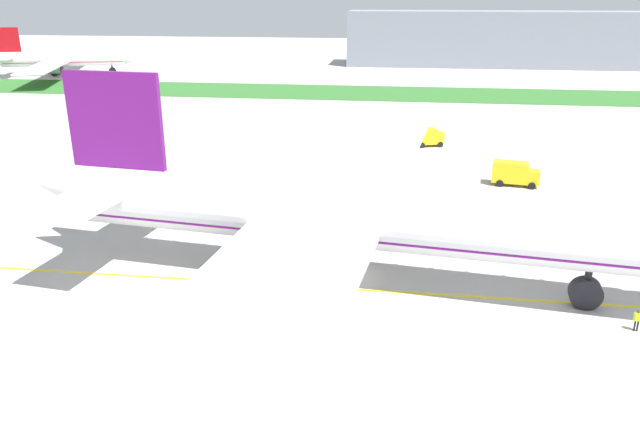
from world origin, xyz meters
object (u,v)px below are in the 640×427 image
object	(u,v)px
ground_crew_wingwalker_port	(638,318)
airliner_foreground	(337,216)
parked_airliner_far_left	(62,59)
service_truck_baggage_loader	(514,173)
service_truck_fuel_bowser	(428,137)

from	to	relation	value
ground_crew_wingwalker_port	airliner_foreground	bearing A→B (deg)	166.04
parked_airliner_far_left	airliner_foreground	bearing A→B (deg)	-52.67
ground_crew_wingwalker_port	parked_airliner_far_left	bearing A→B (deg)	132.03
service_truck_baggage_loader	ground_crew_wingwalker_port	bearing A→B (deg)	-85.18
service_truck_baggage_loader	service_truck_fuel_bowser	world-z (taller)	service_truck_baggage_loader
service_truck_baggage_loader	service_truck_fuel_bowser	xyz separation A→B (m)	(-10.33, 20.50, -0.11)
ground_crew_wingwalker_port	service_truck_fuel_bowser	size ratio (longest dim) A/B	0.34
service_truck_fuel_bowser	service_truck_baggage_loader	bearing A→B (deg)	-63.26
service_truck_fuel_bowser	ground_crew_wingwalker_port	bearing A→B (deg)	-76.69
ground_crew_wingwalker_port	service_truck_fuel_bowser	bearing A→B (deg)	103.31
ground_crew_wingwalker_port	service_truck_fuel_bowser	distance (m)	58.08
airliner_foreground	ground_crew_wingwalker_port	xyz separation A→B (m)	(22.92, -5.70, -4.80)
airliner_foreground	parked_airliner_far_left	bearing A→B (deg)	127.33
airliner_foreground	service_truck_baggage_loader	xyz separation A→B (m)	(19.89, 30.32, -4.21)
ground_crew_wingwalker_port	service_truck_fuel_bowser	xyz separation A→B (m)	(-13.37, 56.52, 0.48)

